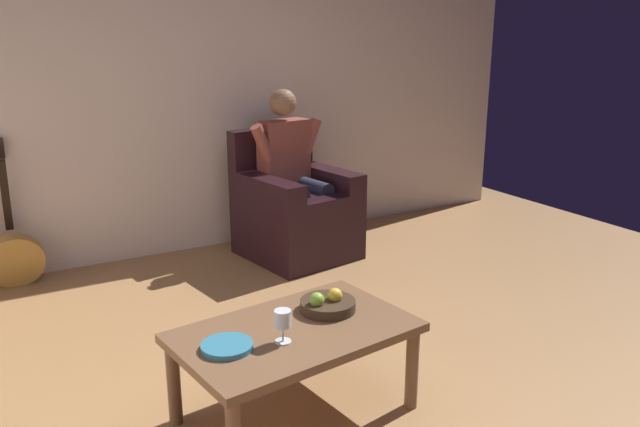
% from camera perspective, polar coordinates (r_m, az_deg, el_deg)
% --- Properties ---
extents(ground_plane, '(7.40, 7.40, 0.00)m').
position_cam_1_polar(ground_plane, '(3.01, 1.83, -18.10)').
color(ground_plane, '#A37548').
extents(wall_back, '(6.57, 0.06, 2.51)m').
position_cam_1_polar(wall_back, '(4.97, -14.35, 10.53)').
color(wall_back, beige).
rests_on(wall_back, ground).
extents(armchair, '(0.84, 0.89, 0.96)m').
position_cam_1_polar(armchair, '(4.92, -2.33, 0.15)').
color(armchair, black).
rests_on(armchair, ground).
extents(person_seated, '(0.65, 0.60, 1.27)m').
position_cam_1_polar(person_seated, '(4.84, -2.45, 4.08)').
color(person_seated, brown).
rests_on(person_seated, ground).
extents(coffee_table, '(1.10, 0.76, 0.43)m').
position_cam_1_polar(coffee_table, '(2.88, -2.24, -11.24)').
color(coffee_table, brown).
rests_on(coffee_table, ground).
extents(guitar, '(0.38, 0.27, 1.01)m').
position_cam_1_polar(guitar, '(4.80, -25.59, -3.36)').
color(guitar, '#B6833A').
rests_on(guitar, ground).
extents(wine_glass_near, '(0.07, 0.07, 0.14)m').
position_cam_1_polar(wine_glass_near, '(2.69, -3.34, -9.54)').
color(wine_glass_near, silver).
rests_on(wine_glass_near, coffee_table).
extents(fruit_bowl, '(0.26, 0.26, 0.11)m').
position_cam_1_polar(fruit_bowl, '(3.00, 0.66, -8.07)').
color(fruit_bowl, '#3B2A1C').
rests_on(fruit_bowl, coffee_table).
extents(decorative_dish, '(0.22, 0.22, 0.02)m').
position_cam_1_polar(decorative_dish, '(2.70, -8.29, -11.63)').
color(decorative_dish, teal).
rests_on(decorative_dish, coffee_table).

